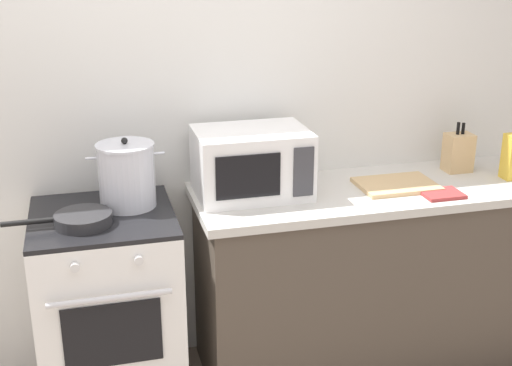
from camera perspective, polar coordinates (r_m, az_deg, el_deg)
name	(u,v)px	position (r m, az deg, el deg)	size (l,w,h in m)	color
back_wall	(232,109)	(3.26, -2.02, 6.24)	(4.40, 0.10, 2.50)	silver
lower_cabinet_right	(369,279)	(3.41, 9.46, -7.95)	(1.64, 0.56, 0.88)	#4C4238
countertop_right	(374,191)	(3.23, 9.91, -0.68)	(1.70, 0.60, 0.04)	beige
stove	(110,310)	(3.13, -12.18, -10.42)	(0.60, 0.64, 0.92)	white
stock_pot	(127,175)	(2.95, -10.80, 0.65)	(0.33, 0.25, 0.31)	silver
frying_pan	(81,219)	(2.83, -14.45, -2.97)	(0.43, 0.23, 0.05)	#28282B
microwave	(251,163)	(3.04, -0.39, 1.72)	(0.50, 0.37, 0.30)	white
cutting_board	(396,185)	(3.24, 11.70, -0.14)	(0.36, 0.26, 0.02)	tan
knife_block	(458,152)	(3.51, 16.61, 2.49)	(0.13, 0.10, 0.25)	tan
oven_mitt	(442,194)	(3.18, 15.33, -0.89)	(0.18, 0.14, 0.02)	#993333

